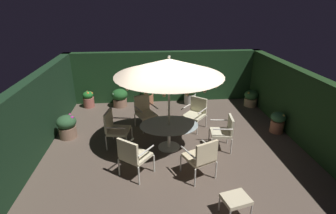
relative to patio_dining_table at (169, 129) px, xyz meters
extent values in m
cube|color=brown|center=(0.17, -0.06, -0.58)|extent=(7.57, 7.75, 0.02)
cube|color=#19371B|center=(0.17, 3.66, 0.42)|extent=(7.57, 0.30, 1.97)
cube|color=black|center=(-3.47, -0.06, 0.42)|extent=(0.30, 7.75, 1.97)
cube|color=#1B3518|center=(3.80, -0.06, 0.42)|extent=(0.30, 7.75, 1.97)
cylinder|color=silver|center=(0.00, 0.00, -0.55)|extent=(0.59, 0.59, 0.03)
cylinder|color=silver|center=(0.00, 0.00, -0.23)|extent=(0.09, 0.09, 0.67)
ellipsoid|color=#99AAAB|center=(0.00, 0.00, 0.12)|extent=(1.57, 1.23, 0.03)
cylinder|color=beige|center=(0.00, 0.00, 0.54)|extent=(0.06, 0.06, 2.21)
cone|color=beige|center=(0.00, 0.00, 1.70)|extent=(2.72, 2.72, 0.42)
sphere|color=beige|center=(0.00, 0.00, 1.95)|extent=(0.07, 0.07, 0.07)
sphere|color=#F9DB8C|center=(1.24, 0.02, 1.43)|extent=(0.07, 0.07, 0.07)
sphere|color=#F9DB8C|center=(1.17, 0.42, 1.43)|extent=(0.07, 0.07, 0.07)
sphere|color=#F9DB8C|center=(0.99, 0.76, 1.43)|extent=(0.07, 0.07, 0.07)
sphere|color=#F9DB8C|center=(0.59, 1.09, 1.43)|extent=(0.07, 0.07, 0.07)
sphere|color=#F9DB8C|center=(0.24, 1.22, 1.43)|extent=(0.07, 0.07, 0.07)
sphere|color=#F9DB8C|center=(-0.16, 1.23, 1.43)|extent=(0.07, 0.07, 0.07)
sphere|color=#F9DB8C|center=(-0.63, 1.07, 1.43)|extent=(0.07, 0.07, 0.07)
sphere|color=#F9DB8C|center=(-0.95, 0.81, 1.43)|extent=(0.07, 0.07, 0.07)
sphere|color=#F9DB8C|center=(-1.16, 0.46, 1.43)|extent=(0.07, 0.07, 0.07)
sphere|color=#F9DB8C|center=(-1.24, -0.01, 1.43)|extent=(0.07, 0.07, 0.07)
sphere|color=#F9DB8C|center=(-1.15, -0.47, 1.43)|extent=(0.07, 0.07, 0.07)
sphere|color=#F9DB8C|center=(-0.98, -0.76, 1.43)|extent=(0.07, 0.07, 0.07)
sphere|color=#F9DB8C|center=(-0.59, -1.09, 1.43)|extent=(0.07, 0.07, 0.07)
sphere|color=#F9DB8C|center=(-0.22, -1.23, 1.43)|extent=(0.07, 0.07, 0.07)
sphere|color=#F9DB8C|center=(0.25, -1.22, 1.43)|extent=(0.07, 0.07, 0.07)
sphere|color=#F9DB8C|center=(0.66, -1.05, 1.43)|extent=(0.07, 0.07, 0.07)
sphere|color=#F9DB8C|center=(0.98, -0.77, 1.43)|extent=(0.07, 0.07, 0.07)
sphere|color=#F9DB8C|center=(1.15, -0.48, 1.43)|extent=(0.07, 0.07, 0.07)
cylinder|color=silver|center=(1.08, -0.41, -0.34)|extent=(0.04, 0.04, 0.45)
cylinder|color=silver|center=(1.15, 0.13, -0.34)|extent=(0.04, 0.04, 0.45)
cylinder|color=silver|center=(1.60, -0.48, -0.34)|extent=(0.04, 0.04, 0.45)
cylinder|color=silver|center=(1.67, 0.06, -0.34)|extent=(0.04, 0.04, 0.45)
cube|color=beige|center=(1.38, -0.18, -0.09)|extent=(0.58, 0.59, 0.07)
cube|color=beige|center=(1.62, -0.21, 0.17)|extent=(0.13, 0.52, 0.43)
cylinder|color=silver|center=(1.34, -0.44, 0.16)|extent=(0.50, 0.10, 0.04)
cylinder|color=silver|center=(1.41, 0.09, 0.16)|extent=(0.50, 0.10, 0.04)
cylinder|color=silver|center=(0.92, 0.66, -0.37)|extent=(0.04, 0.04, 0.40)
cylinder|color=silver|center=(0.47, 1.02, -0.37)|extent=(0.04, 0.04, 0.40)
cylinder|color=silver|center=(1.30, 1.11, -0.37)|extent=(0.04, 0.04, 0.40)
cylinder|color=silver|center=(0.85, 1.48, -0.37)|extent=(0.04, 0.04, 0.40)
cube|color=beige|center=(0.88, 1.07, -0.13)|extent=(0.80, 0.80, 0.07)
cube|color=beige|center=(1.07, 1.29, 0.15)|extent=(0.46, 0.40, 0.49)
cylinder|color=silver|center=(1.11, 0.88, 0.11)|extent=(0.39, 0.46, 0.04)
cylinder|color=silver|center=(0.66, 1.25, 0.11)|extent=(0.39, 0.46, 0.04)
cylinder|color=silver|center=(-0.24, 1.10, -0.35)|extent=(0.04, 0.04, 0.42)
cylinder|color=silver|center=(-0.71, 0.87, -0.35)|extent=(0.04, 0.04, 0.42)
cylinder|color=silver|center=(-0.49, 1.63, -0.35)|extent=(0.04, 0.04, 0.42)
cylinder|color=silver|center=(-0.97, 1.40, -0.35)|extent=(0.04, 0.04, 0.42)
cube|color=beige|center=(-0.60, 1.25, -0.11)|extent=(0.72, 0.74, 0.07)
cube|color=beige|center=(-0.72, 1.51, 0.19)|extent=(0.48, 0.27, 0.52)
cylinder|color=silver|center=(-0.36, 1.36, 0.14)|extent=(0.28, 0.53, 0.04)
cylinder|color=silver|center=(-0.84, 1.14, 0.14)|extent=(0.28, 0.53, 0.04)
cylinder|color=silver|center=(-1.03, 0.50, -0.36)|extent=(0.04, 0.04, 0.41)
cylinder|color=silver|center=(-1.14, -0.09, -0.36)|extent=(0.04, 0.04, 0.41)
cylinder|color=silver|center=(-1.58, 0.61, -0.36)|extent=(0.04, 0.04, 0.41)
cylinder|color=silver|center=(-1.70, 0.01, -0.36)|extent=(0.04, 0.04, 0.41)
cube|color=beige|center=(-1.36, 0.26, -0.12)|extent=(0.65, 0.68, 0.07)
cube|color=beige|center=(-1.63, 0.31, 0.19)|extent=(0.17, 0.58, 0.54)
cylinder|color=silver|center=(-1.31, 0.56, 0.12)|extent=(0.54, 0.14, 0.04)
cylinder|color=silver|center=(-1.42, -0.04, 0.12)|extent=(0.54, 0.14, 0.04)
cylinder|color=silver|center=(-0.91, -0.69, -0.34)|extent=(0.04, 0.04, 0.45)
cylinder|color=silver|center=(-0.45, -1.05, -0.34)|extent=(0.04, 0.04, 0.45)
cylinder|color=silver|center=(-1.26, -1.13, -0.34)|extent=(0.04, 0.04, 0.45)
cylinder|color=silver|center=(-0.80, -1.49, -0.34)|extent=(0.04, 0.04, 0.45)
cube|color=beige|center=(-0.86, -1.09, -0.08)|extent=(0.79, 0.79, 0.07)
cube|color=beige|center=(-1.02, -1.30, 0.20)|extent=(0.48, 0.39, 0.48)
cylinder|color=silver|center=(-1.09, -0.91, 0.16)|extent=(0.36, 0.45, 0.04)
cylinder|color=silver|center=(-0.63, -1.27, 0.16)|extent=(0.36, 0.45, 0.04)
cylinder|color=silver|center=(0.17, -1.11, -0.34)|extent=(0.04, 0.04, 0.45)
cylinder|color=silver|center=(0.70, -0.88, -0.34)|extent=(0.04, 0.04, 0.45)
cylinder|color=silver|center=(0.41, -1.66, -0.34)|extent=(0.04, 0.04, 0.45)
cylinder|color=silver|center=(0.93, -1.43, -0.34)|extent=(0.04, 0.04, 0.45)
cube|color=beige|center=(0.55, -1.27, -0.08)|extent=(0.74, 0.76, 0.07)
cube|color=beige|center=(0.67, -1.53, 0.20)|extent=(0.53, 0.27, 0.49)
cylinder|color=silver|center=(0.29, -1.39, 0.14)|extent=(0.26, 0.54, 0.04)
cylinder|color=silver|center=(0.82, -1.16, 0.14)|extent=(0.26, 0.54, 0.04)
cylinder|color=silver|center=(0.75, -2.39, -0.40)|extent=(0.03, 0.03, 0.33)
cylinder|color=silver|center=(1.19, -2.28, -0.40)|extent=(0.03, 0.03, 0.33)
cylinder|color=silver|center=(1.28, -2.64, -0.40)|extent=(0.03, 0.03, 0.33)
cube|color=beige|center=(1.01, -2.51, -0.19)|extent=(0.57, 0.51, 0.08)
cylinder|color=beige|center=(1.13, 3.19, -0.37)|extent=(0.45, 0.45, 0.40)
ellipsoid|color=#22491C|center=(1.13, 3.19, -0.03)|extent=(0.52, 0.52, 0.36)
sphere|color=orange|center=(1.33, 3.17, 0.07)|extent=(0.06, 0.06, 0.06)
sphere|color=orange|center=(1.23, 3.32, 0.06)|extent=(0.06, 0.06, 0.06)
sphere|color=orange|center=(1.06, 3.36, 0.06)|extent=(0.06, 0.06, 0.06)
sphere|color=orange|center=(0.99, 3.22, 0.04)|extent=(0.11, 0.11, 0.11)
sphere|color=orange|center=(1.05, 3.00, 0.01)|extent=(0.09, 0.09, 0.09)
sphere|color=#E58E42|center=(1.21, 3.07, 0.01)|extent=(0.07, 0.07, 0.07)
cylinder|color=#8E6954|center=(-1.58, 3.15, -0.41)|extent=(0.52, 0.52, 0.30)
ellipsoid|color=#215524|center=(-1.58, 3.15, -0.10)|extent=(0.60, 0.60, 0.42)
sphere|color=silver|center=(-1.40, 3.17, 0.00)|extent=(0.07, 0.07, 0.07)
sphere|color=silver|center=(-1.57, 3.32, -0.03)|extent=(0.08, 0.08, 0.08)
sphere|color=silver|center=(-1.76, 3.25, -0.02)|extent=(0.08, 0.08, 0.08)
sphere|color=silver|center=(-1.79, 3.00, -0.02)|extent=(0.07, 0.07, 0.07)
sphere|color=silver|center=(-1.55, 2.97, -0.02)|extent=(0.06, 0.06, 0.06)
cylinder|color=#A65B4F|center=(-2.76, 3.18, -0.38)|extent=(0.40, 0.40, 0.37)
ellipsoid|color=#206525|center=(-2.76, 3.18, -0.09)|extent=(0.39, 0.39, 0.27)
sphere|color=orange|center=(-2.61, 3.18, -0.02)|extent=(0.08, 0.08, 0.08)
sphere|color=orange|center=(-2.68, 3.28, -0.02)|extent=(0.09, 0.09, 0.09)
sphere|color=orange|center=(-2.80, 3.30, 0.00)|extent=(0.07, 0.07, 0.07)
sphere|color=orange|center=(-2.89, 3.15, -0.07)|extent=(0.08, 0.08, 0.08)
sphere|color=orange|center=(-2.80, 3.05, -0.05)|extent=(0.07, 0.07, 0.07)
sphere|color=orange|center=(-2.73, 3.09, 0.01)|extent=(0.10, 0.10, 0.10)
cylinder|color=tan|center=(3.41, 2.73, -0.42)|extent=(0.48, 0.48, 0.30)
ellipsoid|color=#346634|center=(3.41, 2.73, -0.12)|extent=(0.51, 0.51, 0.35)
sphere|color=#E5CA54|center=(3.53, 2.74, -0.10)|extent=(0.10, 0.10, 0.10)
sphere|color=#EFC45B|center=(3.48, 2.85, -0.02)|extent=(0.09, 0.09, 0.09)
sphere|color=yellow|center=(3.29, 2.80, -0.04)|extent=(0.09, 0.09, 0.09)
sphere|color=gold|center=(3.25, 2.64, 0.00)|extent=(0.09, 0.09, 0.09)
sphere|color=yellow|center=(3.44, 2.59, -0.11)|extent=(0.06, 0.06, 0.06)
cylinder|color=#A96949|center=(-0.54, 3.34, -0.38)|extent=(0.47, 0.47, 0.38)
ellipsoid|color=#1C612F|center=(-0.54, 3.34, -0.06)|extent=(0.49, 0.49, 0.34)
sphere|color=yellow|center=(-0.36, 3.34, -0.02)|extent=(0.10, 0.10, 0.10)
sphere|color=yellow|center=(-0.55, 3.48, -0.05)|extent=(0.08, 0.08, 0.08)
sphere|color=#F0BF57|center=(-0.69, 3.33, 0.01)|extent=(0.10, 0.10, 0.10)
sphere|color=#E9C351|center=(-0.52, 3.21, 0.03)|extent=(0.11, 0.11, 0.11)
cylinder|color=#B26C4D|center=(3.39, 0.60, -0.38)|extent=(0.40, 0.40, 0.38)
ellipsoid|color=#356A40|center=(3.39, 0.60, -0.07)|extent=(0.44, 0.44, 0.31)
sphere|color=#E5D94E|center=(3.51, 0.62, 0.01)|extent=(0.07, 0.07, 0.07)
sphere|color=#DDBD4C|center=(3.43, 0.70, -0.03)|extent=(0.11, 0.11, 0.11)
sphere|color=yellow|center=(3.30, 0.71, 0.01)|extent=(0.07, 0.07, 0.07)
sphere|color=#E7CF54|center=(3.32, 0.53, -0.05)|extent=(0.06, 0.06, 0.06)
sphere|color=#E0CD4F|center=(3.47, 0.48, 0.03)|extent=(0.08, 0.08, 0.08)
cylinder|color=#8B6853|center=(-2.92, 0.84, -0.39)|extent=(0.50, 0.50, 0.35)
ellipsoid|color=#2C5230|center=(-2.92, 0.84, -0.06)|extent=(0.56, 0.56, 0.39)
sphere|color=#AB2F88|center=(-2.74, 0.84, 0.07)|extent=(0.10, 0.10, 0.10)
sphere|color=#C12F7A|center=(-2.86, 1.07, 0.06)|extent=(0.07, 0.07, 0.07)
sphere|color=#C13F88|center=(-3.01, 0.97, -0.05)|extent=(0.08, 0.08, 0.08)
sphere|color=#B62E7C|center=(-3.12, 0.79, 0.01)|extent=(0.08, 0.08, 0.08)
sphere|color=#C03F77|center=(-2.97, 0.66, -0.04)|extent=(0.10, 0.10, 0.10)
sphere|color=#BE308E|center=(-2.87, 0.71, 0.01)|extent=(0.07, 0.07, 0.07)
camera|label=1|loc=(-0.58, -6.10, 3.22)|focal=27.42mm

